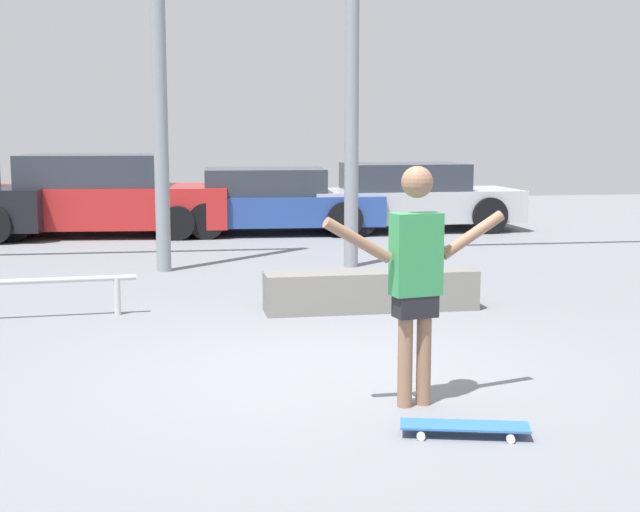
{
  "coord_description": "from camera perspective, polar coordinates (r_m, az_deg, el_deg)",
  "views": [
    {
      "loc": [
        -1.07,
        -6.9,
        1.96
      ],
      "look_at": [
        0.22,
        1.31,
        0.77
      ],
      "focal_mm": 50.0,
      "sensor_mm": 36.0,
      "label": 1
    }
  ],
  "objects": [
    {
      "name": "parked_car_blue",
      "position": [
        16.86,
        -3.17,
        3.53
      ],
      "size": [
        4.1,
        2.14,
        1.22
      ],
      "rotation": [
        0.0,
        0.0,
        -0.05
      ],
      "color": "#284793",
      "rests_on": "ground_plane"
    },
    {
      "name": "ground_plane",
      "position": [
        7.25,
        -0.1,
        -7.5
      ],
      "size": [
        36.0,
        36.0,
        0.0
      ],
      "primitive_type": "plane",
      "color": "slate"
    },
    {
      "name": "grind_rail",
      "position": [
        9.68,
        -18.26,
        -1.92
      ],
      "size": [
        2.22,
        0.23,
        0.43
      ],
      "rotation": [
        0.0,
        0.0,
        0.08
      ],
      "color": "#B7BABF",
      "rests_on": "ground_plane"
    },
    {
      "name": "grind_box",
      "position": [
        9.67,
        3.29,
        -2.23
      ],
      "size": [
        2.32,
        0.51,
        0.43
      ],
      "primitive_type": "cube",
      "rotation": [
        0.0,
        0.0,
        0.02
      ],
      "color": "slate",
      "rests_on": "ground_plane"
    },
    {
      "name": "parked_car_silver",
      "position": [
        17.34,
        5.75,
        3.75
      ],
      "size": [
        4.12,
        1.99,
        1.3
      ],
      "rotation": [
        0.0,
        0.0,
        0.03
      ],
      "color": "#B7BABF",
      "rests_on": "ground_plane"
    },
    {
      "name": "skateboard",
      "position": [
        5.89,
        9.24,
        -10.71
      ],
      "size": [
        0.85,
        0.41,
        0.08
      ],
      "rotation": [
        0.0,
        0.0,
        -0.25
      ],
      "color": "#2D66B2",
      "rests_on": "ground_plane"
    },
    {
      "name": "skateboarder",
      "position": [
        6.25,
        6.15,
        -0.94
      ],
      "size": [
        1.37,
        0.35,
        1.7
      ],
      "rotation": [
        0.0,
        0.0,
        0.2
      ],
      "color": "#8C664C",
      "rests_on": "ground_plane"
    },
    {
      "name": "parked_car_red",
      "position": [
        16.97,
        -13.8,
        3.71
      ],
      "size": [
        4.72,
        2.3,
        1.49
      ],
      "rotation": [
        0.0,
        0.0,
        -0.09
      ],
      "color": "red",
      "rests_on": "ground_plane"
    }
  ]
}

